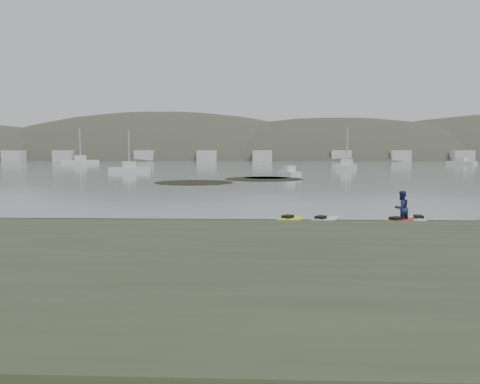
{
  "coord_description": "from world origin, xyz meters",
  "views": [
    {
      "loc": [
        1.01,
        -24.8,
        3.67
      ],
      "look_at": [
        0.0,
        0.0,
        1.5
      ],
      "focal_mm": 35.0,
      "sensor_mm": 36.0,
      "label": 1
    }
  ],
  "objects": [
    {
      "name": "bluff",
      "position": [
        0.0,
        -17.5,
        1.0
      ],
      "size": [
        60.0,
        8.0,
        2.0
      ],
      "primitive_type": "cube",
      "color": "#475138",
      "rests_on": "ground"
    },
    {
      "name": "person_east",
      "position": [
        8.11,
        -1.4,
        0.85
      ],
      "size": [
        1.04,
        0.97,
        1.71
      ],
      "primitive_type": "imported",
      "rotation": [
        0.0,
        0.0,
        3.64
      ],
      "color": "navy",
      "rests_on": "ground"
    },
    {
      "name": "moored_boats",
      "position": [
        -5.33,
        83.08,
        0.58
      ],
      "size": [
        111.07,
        66.32,
        1.36
      ],
      "color": "silver",
      "rests_on": "ground"
    },
    {
      "name": "water",
      "position": [
        0.0,
        300.0,
        0.01
      ],
      "size": [
        1200.0,
        1200.0,
        0.0
      ],
      "primitive_type": "plane",
      "color": "slate",
      "rests_on": "ground"
    },
    {
      "name": "far_hills",
      "position": [
        39.38,
        193.97,
        -15.93
      ],
      "size": [
        550.0,
        135.0,
        80.0
      ],
      "color": "#384235",
      "rests_on": "ground"
    },
    {
      "name": "kelp_mats",
      "position": [
        -1.29,
        34.04,
        0.03
      ],
      "size": [
        17.85,
        17.7,
        0.04
      ],
      "color": "black",
      "rests_on": "water"
    },
    {
      "name": "far_town",
      "position": [
        6.0,
        145.0,
        2.0
      ],
      "size": [
        199.0,
        5.0,
        4.0
      ],
      "color": "beige",
      "rests_on": "ground"
    },
    {
      "name": "wet_sand",
      "position": [
        0.0,
        -0.3,
        0.0
      ],
      "size": [
        60.0,
        60.0,
        0.0
      ],
      "primitive_type": "plane",
      "color": "brown",
      "rests_on": "ground"
    },
    {
      "name": "kayaks",
      "position": [
        0.19,
        -3.76,
        0.17
      ],
      "size": [
        19.46,
        9.17,
        0.34
      ],
      "color": "#DB4613",
      "rests_on": "ground"
    },
    {
      "name": "ground",
      "position": [
        0.0,
        0.0,
        0.0
      ],
      "size": [
        600.0,
        600.0,
        0.0
      ],
      "primitive_type": "plane",
      "color": "tan",
      "rests_on": "ground"
    }
  ]
}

